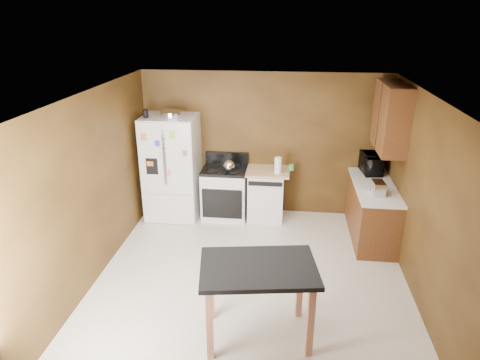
% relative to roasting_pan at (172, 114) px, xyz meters
% --- Properties ---
extents(floor, '(4.50, 4.50, 0.00)m').
position_rel_roasting_pan_xyz_m(floor, '(1.49, -1.84, -1.85)').
color(floor, silver).
rests_on(floor, ground).
extents(ceiling, '(4.50, 4.50, 0.00)m').
position_rel_roasting_pan_xyz_m(ceiling, '(1.49, -1.84, 0.65)').
color(ceiling, white).
rests_on(ceiling, ground).
extents(wall_back, '(4.20, 0.00, 4.20)m').
position_rel_roasting_pan_xyz_m(wall_back, '(1.49, 0.41, -0.60)').
color(wall_back, brown).
rests_on(wall_back, ground).
extents(wall_front, '(4.20, 0.00, 4.20)m').
position_rel_roasting_pan_xyz_m(wall_front, '(1.49, -4.09, -0.60)').
color(wall_front, brown).
rests_on(wall_front, ground).
extents(wall_left, '(0.00, 4.50, 4.50)m').
position_rel_roasting_pan_xyz_m(wall_left, '(-0.61, -1.84, -0.60)').
color(wall_left, brown).
rests_on(wall_left, ground).
extents(wall_right, '(0.00, 4.50, 4.50)m').
position_rel_roasting_pan_xyz_m(wall_right, '(3.59, -1.84, -0.60)').
color(wall_right, brown).
rests_on(wall_right, ground).
extents(roasting_pan, '(0.37, 0.37, 0.09)m').
position_rel_roasting_pan_xyz_m(roasting_pan, '(0.00, 0.00, 0.00)').
color(roasting_pan, silver).
rests_on(roasting_pan, refrigerator).
extents(pen_cup, '(0.09, 0.09, 0.13)m').
position_rel_roasting_pan_xyz_m(pen_cup, '(-0.40, -0.11, 0.02)').
color(pen_cup, black).
rests_on(pen_cup, refrigerator).
extents(kettle, '(0.20, 0.20, 0.20)m').
position_rel_roasting_pan_xyz_m(kettle, '(0.95, -0.06, -0.85)').
color(kettle, silver).
rests_on(kettle, gas_range).
extents(paper_towel, '(0.12, 0.12, 0.27)m').
position_rel_roasting_pan_xyz_m(paper_towel, '(1.77, -0.01, -0.82)').
color(paper_towel, white).
rests_on(paper_towel, dishwasher).
extents(green_canister, '(0.10, 0.10, 0.10)m').
position_rel_roasting_pan_xyz_m(green_canister, '(1.99, 0.15, -0.91)').
color(green_canister, green).
rests_on(green_canister, dishwasher).
extents(toaster, '(0.19, 0.28, 0.20)m').
position_rel_roasting_pan_xyz_m(toaster, '(3.26, -0.75, -0.85)').
color(toaster, silver).
rests_on(toaster, right_cabinets).
extents(microwave, '(0.42, 0.57, 0.29)m').
position_rel_roasting_pan_xyz_m(microwave, '(3.31, 0.18, -0.80)').
color(microwave, black).
rests_on(microwave, right_cabinets).
extents(refrigerator, '(0.90, 0.80, 1.80)m').
position_rel_roasting_pan_xyz_m(refrigerator, '(-0.06, 0.02, -0.95)').
color(refrigerator, white).
rests_on(refrigerator, ground).
extents(gas_range, '(0.76, 0.68, 1.10)m').
position_rel_roasting_pan_xyz_m(gas_range, '(0.85, 0.09, -1.38)').
color(gas_range, white).
rests_on(gas_range, ground).
extents(dishwasher, '(0.78, 0.63, 0.89)m').
position_rel_roasting_pan_xyz_m(dishwasher, '(1.57, 0.11, -1.39)').
color(dishwasher, white).
rests_on(dishwasher, ground).
extents(right_cabinets, '(0.63, 1.58, 2.45)m').
position_rel_roasting_pan_xyz_m(right_cabinets, '(3.33, -0.36, -0.94)').
color(right_cabinets, brown).
rests_on(right_cabinets, ground).
extents(island, '(1.35, 1.00, 0.91)m').
position_rel_roasting_pan_xyz_m(island, '(1.66, -2.88, -1.08)').
color(island, black).
rests_on(island, ground).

